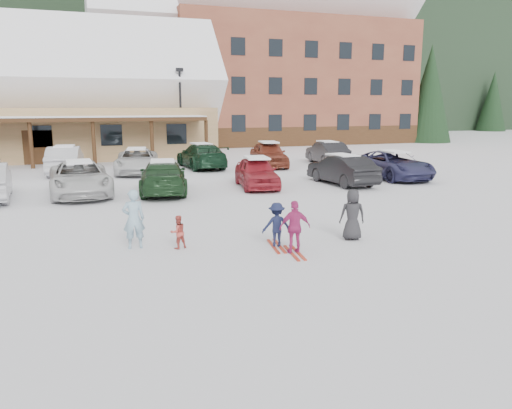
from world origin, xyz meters
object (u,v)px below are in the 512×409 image
object	(u,v)px
adult_skier	(134,219)
parked_car_12	(269,154)
toddler_red	(178,232)
parked_car_3	(163,177)
parked_car_2	(80,178)
bystander_dark	(352,215)
parked_car_11	(201,156)
lamp_post	(181,108)
child_navy	(277,225)
parked_car_6	(393,165)
parked_car_10	(137,161)
child_magenta	(295,227)
alpine_hotel	(267,57)
day_lodge	(10,103)
parked_car_9	(65,160)
parked_car_13	(327,153)
parked_car_5	(342,170)
parked_car_4	(257,172)

from	to	relation	value
adult_skier	parked_car_12	bearing A→B (deg)	-122.38
toddler_red	parked_car_3	xyz separation A→B (m)	(0.95, 8.77, 0.25)
toddler_red	parked_car_2	size ratio (longest dim) A/B	0.17
bystander_dark	parked_car_12	bearing A→B (deg)	-86.28
parked_car_11	lamp_post	bearing A→B (deg)	-92.28
lamp_post	parked_car_12	xyz separation A→B (m)	(4.23, -6.44, -2.79)
child_navy	parked_car_12	xyz separation A→B (m)	(6.08, 16.92, 0.17)
parked_car_6	parked_car_10	distance (m)	14.04
parked_car_10	parked_car_11	world-z (taller)	parked_car_11
adult_skier	bystander_dark	bearing A→B (deg)	168.50
child_magenta	alpine_hotel	bearing A→B (deg)	-101.38
day_lodge	adult_skier	bearing A→B (deg)	-77.56
day_lodge	lamp_post	bearing A→B (deg)	-21.79
parked_car_9	parked_car_13	world-z (taller)	parked_car_9
parked_car_5	parked_car_9	distance (m)	15.17
parked_car_3	parked_car_10	xyz separation A→B (m)	(-0.39, 7.08, -0.01)
day_lodge	parked_car_12	size ratio (longest dim) A/B	6.42
lamp_post	parked_car_3	bearing A→B (deg)	-103.92
bystander_dark	parked_car_10	size ratio (longest dim) A/B	0.29
parked_car_3	parked_car_13	xyz separation A→B (m)	(11.84, 7.69, 0.03)
parked_car_4	parked_car_6	world-z (taller)	parked_car_6
day_lodge	parked_car_6	bearing A→B (deg)	-41.69
parked_car_2	parked_car_12	world-z (taller)	parked_car_12
parked_car_3	parked_car_6	bearing A→B (deg)	-168.56
child_navy	parked_car_5	size ratio (longest dim) A/B	0.28
day_lodge	lamp_post	world-z (taller)	day_lodge
parked_car_2	parked_car_5	distance (m)	12.01
day_lodge	toddler_red	size ratio (longest dim) A/B	32.27
child_navy	parked_car_11	xyz separation A→B (m)	(1.98, 17.63, 0.14)
parked_car_12	parked_car_13	bearing A→B (deg)	11.10
alpine_hotel	parked_car_10	size ratio (longest dim) A/B	6.28
lamp_post	parked_car_10	bearing A→B (deg)	-119.33
parked_car_13	parked_car_4	bearing A→B (deg)	51.38
child_navy	parked_car_2	size ratio (longest dim) A/B	0.23
parked_car_10	parked_car_11	xyz separation A→B (m)	(3.95, 1.08, 0.05)
parked_car_5	parked_car_12	world-z (taller)	parked_car_12
lamp_post	parked_car_10	xyz separation A→B (m)	(-3.83, -6.81, -2.87)
child_magenta	parked_car_10	world-z (taller)	parked_car_10
bystander_dark	parked_car_12	world-z (taller)	parked_car_12
day_lodge	child_magenta	bearing A→B (deg)	-71.15
child_navy	bystander_dark	world-z (taller)	bystander_dark
day_lodge	toddler_red	bearing A→B (deg)	-75.55
adult_skier	parked_car_5	distance (m)	13.31
parked_car_2	parked_car_3	xyz separation A→B (m)	(3.41, -0.62, -0.02)
parked_car_6	parked_car_4	bearing A→B (deg)	-175.65
child_magenta	parked_car_11	bearing A→B (deg)	-87.60
toddler_red	parked_car_5	distance (m)	12.72
toddler_red	child_magenta	bearing A→B (deg)	137.32
child_navy	adult_skier	bearing A→B (deg)	-8.22
bystander_dark	parked_car_10	distance (m)	17.11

